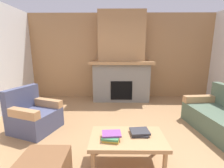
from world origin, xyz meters
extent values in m
plane|color=#9E754C|center=(0.00, 0.00, 0.00)|extent=(9.00, 9.00, 0.00)
cube|color=#A87A4C|center=(0.00, 3.00, 1.35)|extent=(6.00, 0.12, 2.70)
cube|color=gray|center=(0.00, 2.59, 0.57)|extent=(1.70, 0.70, 1.15)
cube|color=black|center=(0.00, 2.26, 0.38)|extent=(0.64, 0.08, 0.56)
cube|color=#A87A4C|center=(0.00, 2.54, 1.19)|extent=(1.90, 0.82, 0.08)
cube|color=#A87A4C|center=(0.00, 2.69, 1.97)|extent=(1.40, 0.50, 1.47)
cube|color=tan|center=(1.78, 1.12, 0.48)|extent=(0.85, 0.24, 0.15)
cube|color=#474C6B|center=(-1.77, 0.54, 0.20)|extent=(0.97, 0.97, 0.40)
cube|color=#474C6B|center=(-2.07, 0.64, 0.62)|extent=(0.39, 0.76, 0.45)
cube|color=tan|center=(-1.88, 0.25, 0.48)|extent=(0.76, 0.39, 0.15)
cube|color=tan|center=(-1.67, 0.83, 0.48)|extent=(0.76, 0.39, 0.15)
cube|color=tan|center=(-0.04, -0.45, 0.41)|extent=(1.00, 0.60, 0.05)
cylinder|color=tan|center=(-0.48, -0.69, 0.19)|extent=(0.06, 0.06, 0.38)
cylinder|color=tan|center=(0.40, -0.69, 0.19)|extent=(0.06, 0.06, 0.38)
cylinder|color=tan|center=(-0.48, -0.21, 0.19)|extent=(0.06, 0.06, 0.38)
cylinder|color=tan|center=(0.40, -0.21, 0.19)|extent=(0.06, 0.06, 0.38)
cube|color=gold|center=(-0.26, -0.51, 0.44)|extent=(0.24, 0.25, 0.03)
cube|color=#3D7F4C|center=(-0.27, -0.52, 0.47)|extent=(0.24, 0.23, 0.03)
cube|color=#7A3D84|center=(-0.26, -0.49, 0.50)|extent=(0.26, 0.20, 0.02)
cube|color=#2D2D33|center=(0.12, -0.40, 0.44)|extent=(0.23, 0.19, 0.03)
cube|color=#2D2D33|center=(0.13, -0.37, 0.47)|extent=(0.27, 0.23, 0.03)
camera|label=1|loc=(-0.23, -2.42, 1.58)|focal=25.85mm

